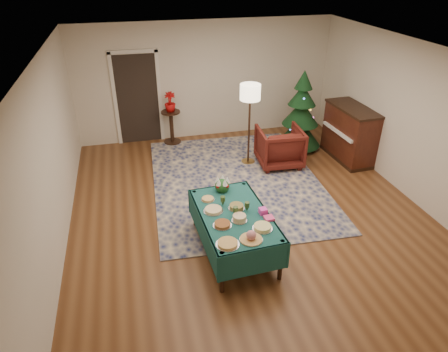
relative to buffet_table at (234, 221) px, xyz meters
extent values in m
plane|color=#593319|center=(0.52, 0.94, -0.53)|extent=(7.00, 7.00, 0.00)
plane|color=white|center=(0.52, 0.94, 2.17)|extent=(7.00, 7.00, 0.00)
plane|color=beige|center=(0.52, 4.44, 0.82)|extent=(6.00, 0.00, 6.00)
plane|color=beige|center=(0.52, -2.56, 0.82)|extent=(6.00, 0.00, 6.00)
plane|color=beige|center=(-2.48, 0.94, 0.82)|extent=(0.00, 7.00, 7.00)
plane|color=beige|center=(3.52, 0.94, 0.82)|extent=(0.00, 7.00, 7.00)
cube|color=black|center=(-1.08, 4.43, 0.49)|extent=(0.92, 0.02, 2.04)
cube|color=silver|center=(-1.58, 4.42, 0.52)|extent=(0.08, 0.04, 2.14)
cube|color=silver|center=(-0.58, 4.42, 0.52)|extent=(0.08, 0.04, 2.14)
cube|color=silver|center=(-1.08, 4.42, 1.57)|extent=(1.08, 0.04, 0.08)
cube|color=#151F51|center=(0.59, 2.01, -0.52)|extent=(3.42, 4.36, 0.02)
cylinder|color=black|center=(-0.38, -0.79, -0.20)|extent=(0.06, 0.06, 0.66)
cylinder|color=black|center=(-0.45, 0.75, -0.20)|extent=(0.06, 0.06, 0.66)
cylinder|color=black|center=(0.45, -0.75, -0.20)|extent=(0.06, 0.06, 0.66)
cylinder|color=black|center=(0.38, 0.79, -0.20)|extent=(0.06, 0.06, 0.66)
cube|color=#164F40|center=(0.00, 0.00, 0.11)|extent=(1.05, 1.72, 0.04)
cube|color=#164F40|center=(-0.04, 0.83, -0.08)|extent=(1.00, 0.08, 0.42)
cube|color=#164F40|center=(0.04, -0.83, -0.08)|extent=(1.00, 0.08, 0.42)
cube|color=#164F40|center=(0.48, 0.02, -0.08)|extent=(0.11, 1.70, 0.42)
cube|color=#164F40|center=(-0.48, -0.02, -0.08)|extent=(0.11, 1.70, 0.42)
cylinder|color=silver|center=(-0.27, -0.65, 0.14)|extent=(0.31, 0.31, 0.01)
cylinder|color=tan|center=(-0.27, -0.65, 0.16)|extent=(0.26, 0.26, 0.03)
cylinder|color=silver|center=(0.06, -0.63, 0.14)|extent=(0.31, 0.31, 0.01)
sphere|color=#CC727A|center=(0.06, -0.63, 0.21)|extent=(0.13, 0.13, 0.13)
cylinder|color=silver|center=(0.28, -0.44, 0.14)|extent=(0.28, 0.28, 0.01)
cylinder|color=#D8D172|center=(0.28, -0.44, 0.16)|extent=(0.24, 0.24, 0.04)
cylinder|color=silver|center=(-0.23, -0.23, 0.14)|extent=(0.26, 0.26, 0.01)
cylinder|color=brown|center=(-0.23, -0.23, 0.16)|extent=(0.22, 0.22, 0.04)
cylinder|color=silver|center=(0.03, -0.18, 0.14)|extent=(0.22, 0.22, 0.01)
cylinder|color=tan|center=(0.03, -0.18, 0.18)|extent=(0.19, 0.19, 0.08)
cylinder|color=silver|center=(-0.28, 0.14, 0.14)|extent=(0.29, 0.29, 0.01)
cylinder|color=#D8BF7F|center=(-0.28, 0.14, 0.16)|extent=(0.25, 0.25, 0.04)
cylinder|color=silver|center=(0.07, 0.12, 0.14)|extent=(0.24, 0.24, 0.01)
cylinder|color=maroon|center=(0.07, 0.12, 0.17)|extent=(0.21, 0.21, 0.05)
cylinder|color=silver|center=(-0.29, 0.45, 0.14)|extent=(0.21, 0.21, 0.01)
cylinder|color=tan|center=(-0.29, 0.45, 0.16)|extent=(0.18, 0.18, 0.03)
cone|color=#2D471E|center=(-0.11, 0.25, 0.17)|extent=(0.06, 0.06, 0.08)
cylinder|color=#2D471E|center=(-0.11, 0.25, 0.25)|extent=(0.07, 0.07, 0.08)
cone|color=#2D471E|center=(0.20, 0.02, 0.17)|extent=(0.06, 0.06, 0.08)
cylinder|color=#2D471E|center=(0.20, 0.02, 0.25)|extent=(0.07, 0.07, 0.08)
cone|color=#2D471E|center=(0.00, -0.06, 0.17)|extent=(0.06, 0.06, 0.08)
cylinder|color=#2D471E|center=(0.00, -0.06, 0.25)|extent=(0.07, 0.07, 0.08)
cube|color=#F14286|center=(0.44, -0.24, 0.15)|extent=(0.14, 0.14, 0.04)
cube|color=#EF42BF|center=(0.40, -0.09, 0.18)|extent=(0.11, 0.11, 0.09)
sphere|color=#1E4C1E|center=(-0.02, 0.66, 0.22)|extent=(0.23, 0.23, 0.23)
cone|color=white|center=(0.06, 0.66, 0.33)|extent=(0.09, 0.09, 0.11)
cone|color=white|center=(0.01, 0.74, 0.33)|extent=(0.09, 0.09, 0.11)
cone|color=white|center=(-0.08, 0.71, 0.33)|extent=(0.09, 0.09, 0.11)
cone|color=white|center=(-0.08, 0.62, 0.33)|extent=(0.09, 0.09, 0.11)
cone|color=white|center=(0.01, 0.59, 0.33)|extent=(0.09, 0.09, 0.11)
sphere|color=#B20C0F|center=(0.06, 0.72, 0.26)|extent=(0.06, 0.06, 0.06)
sphere|color=#B20C0F|center=(-0.07, 0.74, 0.26)|extent=(0.06, 0.06, 0.06)
sphere|color=#B20C0F|center=(-0.10, 0.61, 0.26)|extent=(0.06, 0.06, 0.06)
sphere|color=#B20C0F|center=(0.04, 0.58, 0.26)|extent=(0.06, 0.06, 0.06)
imported|color=#4F1711|center=(1.66, 2.49, -0.08)|extent=(0.94, 0.88, 0.91)
cylinder|color=#A57F3F|center=(1.06, 2.74, -0.52)|extent=(0.29, 0.29, 0.03)
cylinder|color=black|center=(1.06, 2.74, 0.24)|extent=(0.04, 0.04, 1.55)
cylinder|color=#FFEABF|center=(1.06, 2.74, 1.02)|extent=(0.41, 0.41, 0.31)
cylinder|color=black|center=(-0.38, 4.14, -0.51)|extent=(0.40, 0.40, 0.04)
cylinder|color=black|center=(-0.38, 4.14, -0.15)|extent=(0.09, 0.09, 0.72)
cylinder|color=black|center=(-0.38, 4.14, 0.24)|extent=(0.44, 0.44, 0.03)
imported|color=#AF0C0C|center=(-0.38, 4.14, 0.38)|extent=(0.25, 0.45, 0.25)
cylinder|color=black|center=(2.40, 3.18, -0.46)|extent=(0.11, 0.11, 0.14)
cone|color=black|center=(2.40, 3.18, -0.13)|extent=(1.25, 1.25, 0.63)
cone|color=black|center=(2.40, 3.18, 0.32)|extent=(1.02, 1.02, 0.54)
cone|color=black|center=(2.40, 3.18, 0.72)|extent=(0.77, 0.77, 0.45)
cone|color=black|center=(2.40, 3.18, 1.07)|extent=(0.50, 0.50, 0.40)
cube|color=black|center=(3.22, 2.42, -0.49)|extent=(0.64, 1.35, 0.07)
cube|color=#35140D|center=(3.22, 2.42, 0.05)|extent=(0.62, 1.33, 1.08)
cube|color=black|center=(3.22, 2.42, 0.61)|extent=(0.66, 1.37, 0.05)
cube|color=white|center=(2.94, 2.41, 0.12)|extent=(0.16, 1.12, 0.06)
camera|label=1|loc=(-1.29, -4.57, 3.42)|focal=32.00mm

